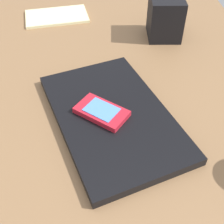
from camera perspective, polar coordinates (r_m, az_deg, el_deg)
name	(u,v)px	position (r cm, az deg, el deg)	size (l,w,h in cm)	color
desk_surface	(115,97)	(68.25, 0.64, 2.90)	(120.00, 80.00, 3.00)	olive
laptop_closed	(112,116)	(60.28, 0.00, -0.73)	(34.70, 21.53, 1.86)	black
cell_phone_on_laptop	(102,112)	(58.95, -2.04, 0.06)	(11.00, 11.77, 1.30)	red
notepad	(57,16)	(100.06, -10.69, 17.81)	(11.91, 19.38, 0.80)	#F2EDB2
desk_organizer	(165,18)	(87.03, 10.29, 17.58)	(10.05, 8.97, 11.21)	black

